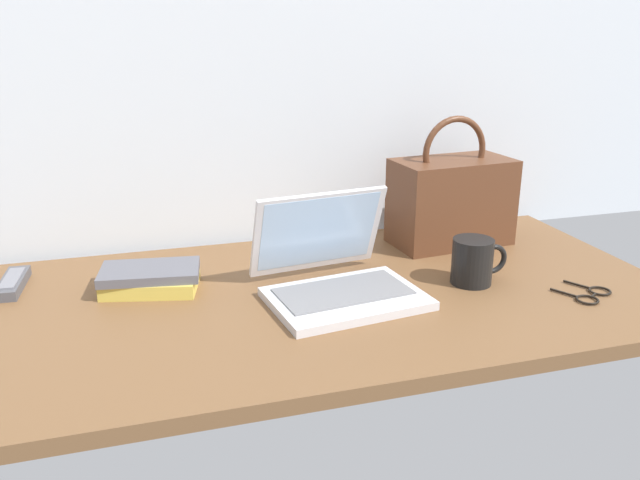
# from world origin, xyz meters

# --- Properties ---
(desk) EXTENTS (1.60, 0.76, 0.03)m
(desk) POSITION_xyz_m (0.00, 0.00, 0.01)
(desk) COLOR brown
(desk) RESTS_ON ground
(laptop) EXTENTS (0.34, 0.33, 0.21)m
(laptop) POSITION_xyz_m (0.07, -0.01, 0.07)
(laptop) COLOR silver
(laptop) RESTS_ON desk
(coffee_mug) EXTENTS (0.13, 0.09, 0.10)m
(coffee_mug) POSITION_xyz_m (0.38, -0.04, 0.08)
(coffee_mug) COLOR black
(coffee_mug) RESTS_ON desk
(remote_control_near) EXTENTS (0.06, 0.16, 0.02)m
(remote_control_near) POSITION_xyz_m (-0.60, 0.22, 0.04)
(remote_control_near) COLOR #4C4C51
(remote_control_near) RESTS_ON desk
(eyeglasses) EXTENTS (0.13, 0.13, 0.01)m
(eyeglasses) POSITION_xyz_m (0.58, -0.18, 0.03)
(eyeglasses) COLOR black
(eyeglasses) RESTS_ON desk
(handbag) EXTENTS (0.31, 0.19, 0.33)m
(handbag) POSITION_xyz_m (0.46, 0.22, 0.15)
(handbag) COLOR #59331E
(handbag) RESTS_ON desk
(book_stack) EXTENTS (0.22, 0.17, 0.05)m
(book_stack) POSITION_xyz_m (-0.31, 0.12, 0.06)
(book_stack) COLOR #D8BF4C
(book_stack) RESTS_ON desk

